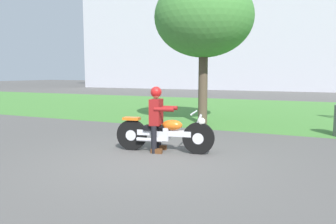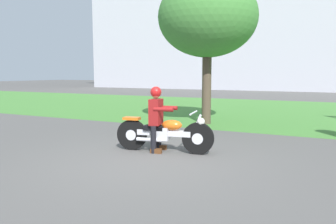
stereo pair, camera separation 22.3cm
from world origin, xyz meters
name	(u,v)px [view 2 (the right image)]	position (x,y,z in m)	size (l,w,h in m)	color
ground	(148,162)	(0.00, 0.00, 0.00)	(120.00, 120.00, 0.00)	#565451
grass_verge	(253,110)	(0.00, 9.96, 0.00)	(60.00, 12.00, 0.01)	#478438
stadium_facade	(314,12)	(1.55, 30.96, 7.79)	(48.65, 8.00, 15.58)	silver
motorcycle_lead	(164,133)	(-0.07, 0.86, 0.40)	(2.16, 0.71, 0.89)	black
rider_lead	(157,114)	(-0.24, 0.84, 0.83)	(0.60, 0.52, 1.42)	black
tree_roadside	(208,18)	(-0.57, 5.04, 3.50)	(3.25, 3.25, 4.81)	brown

